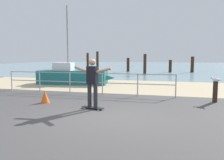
{
  "coord_description": "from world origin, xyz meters",
  "views": [
    {
      "loc": [
        1.74,
        -6.25,
        1.82
      ],
      "look_at": [
        -0.37,
        2.0,
        0.9
      ],
      "focal_mm": 35.57,
      "sensor_mm": 36.0,
      "label": 1
    }
  ],
  "objects_px": {
    "skateboarder": "(92,80)",
    "seagull": "(215,80)",
    "sailboat": "(75,76)",
    "bollard_short": "(215,92)",
    "traffic_cone": "(45,97)",
    "skateboard": "(93,108)"
  },
  "relations": [
    {
      "from": "skateboarder",
      "to": "seagull",
      "type": "distance_m",
      "value": 4.83
    },
    {
      "from": "skateboard",
      "to": "traffic_cone",
      "type": "height_order",
      "value": "traffic_cone"
    },
    {
      "from": "skateboarder",
      "to": "bollard_short",
      "type": "relative_size",
      "value": 1.99
    },
    {
      "from": "traffic_cone",
      "to": "seagull",
      "type": "bearing_deg",
      "value": 15.48
    },
    {
      "from": "bollard_short",
      "to": "seagull",
      "type": "relative_size",
      "value": 2.09
    },
    {
      "from": "seagull",
      "to": "skateboard",
      "type": "bearing_deg",
      "value": -151.88
    },
    {
      "from": "skateboarder",
      "to": "bollard_short",
      "type": "height_order",
      "value": "skateboarder"
    },
    {
      "from": "sailboat",
      "to": "seagull",
      "type": "height_order",
      "value": "sailboat"
    },
    {
      "from": "traffic_cone",
      "to": "sailboat",
      "type": "bearing_deg",
      "value": 102.38
    },
    {
      "from": "skateboarder",
      "to": "bollard_short",
      "type": "bearing_deg",
      "value": 27.93
    },
    {
      "from": "sailboat",
      "to": "skateboard",
      "type": "relative_size",
      "value": 6.11
    },
    {
      "from": "sailboat",
      "to": "skateboard",
      "type": "height_order",
      "value": "sailboat"
    },
    {
      "from": "sailboat",
      "to": "skateboarder",
      "type": "xyz_separation_m",
      "value": [
        3.38,
        -6.23,
        0.5
      ]
    },
    {
      "from": "bollard_short",
      "to": "seagull",
      "type": "distance_m",
      "value": 0.49
    },
    {
      "from": "bollard_short",
      "to": "traffic_cone",
      "type": "xyz_separation_m",
      "value": [
        -6.4,
        -1.76,
        -0.16
      ]
    },
    {
      "from": "skateboarder",
      "to": "seagull",
      "type": "bearing_deg",
      "value": 28.12
    },
    {
      "from": "bollard_short",
      "to": "skateboarder",
      "type": "bearing_deg",
      "value": -152.07
    },
    {
      "from": "seagull",
      "to": "sailboat",
      "type": "bearing_deg",
      "value": 152.63
    },
    {
      "from": "skateboarder",
      "to": "traffic_cone",
      "type": "xyz_separation_m",
      "value": [
        -2.12,
        0.51,
        -0.77
      ]
    },
    {
      "from": "bollard_short",
      "to": "seagull",
      "type": "height_order",
      "value": "seagull"
    },
    {
      "from": "bollard_short",
      "to": "traffic_cone",
      "type": "height_order",
      "value": "bollard_short"
    },
    {
      "from": "skateboarder",
      "to": "traffic_cone",
      "type": "relative_size",
      "value": 3.3
    }
  ]
}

